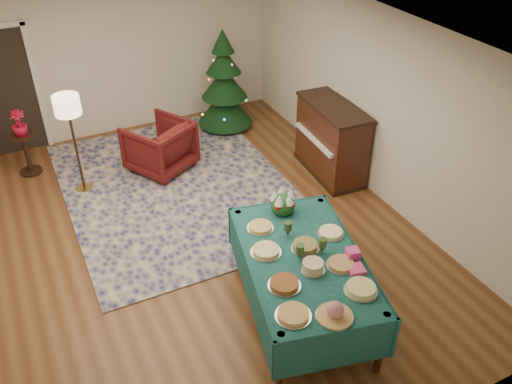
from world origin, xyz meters
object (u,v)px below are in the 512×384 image
buffet_table (303,269)px  gift_box (353,254)px  potted_plant (20,129)px  piano (331,141)px  side_table (27,155)px  floor_lamp (68,111)px  armchair (159,144)px  christmas_tree (224,85)px

buffet_table → gift_box: bearing=-27.7°
potted_plant → piano: (4.23, -2.10, -0.21)m
piano → potted_plant: bearing=153.6°
piano → side_table: bearing=153.6°
floor_lamp → piano: size_ratio=1.10×
floor_lamp → gift_box: bearing=-61.4°
potted_plant → piano: 4.73m
armchair → piano: bearing=122.3°
gift_box → floor_lamp: size_ratio=0.09×
buffet_table → potted_plant: (-2.32, 4.48, 0.13)m
potted_plant → christmas_tree: christmas_tree is taller
buffet_table → potted_plant: potted_plant is taller
side_table → christmas_tree: bearing=1.4°
christmas_tree → piano: bearing=-69.4°
armchair → floor_lamp: size_ratio=0.59×
side_table → floor_lamp: bearing=-52.5°
gift_box → piano: (1.46, 2.62, -0.30)m
floor_lamp → armchair: bearing=1.3°
armchair → potted_plant: armchair is taller
buffet_table → side_table: 5.06m
potted_plant → gift_box: bearing=-59.6°
buffet_table → armchair: bearing=96.6°
floor_lamp → christmas_tree: bearing=18.8°
buffet_table → potted_plant: 5.05m
piano → gift_box: bearing=-119.2°
floor_lamp → potted_plant: size_ratio=3.77×
buffet_table → potted_plant: size_ratio=5.73×
piano → buffet_table: bearing=-128.7°
floor_lamp → side_table: bearing=127.5°
potted_plant → floor_lamp: bearing=-52.5°
armchair → floor_lamp: 1.50m
gift_box → potted_plant: 5.47m
christmas_tree → piano: christmas_tree is taller
floor_lamp → christmas_tree: 2.95m
gift_box → christmas_tree: bearing=82.4°
side_table → buffet_table: bearing=-62.7°
floor_lamp → potted_plant: (-0.65, 0.85, -0.51)m
christmas_tree → gift_box: bearing=-97.6°
buffet_table → armchair: armchair is taller
armchair → potted_plant: (-1.89, 0.82, 0.33)m
armchair → christmas_tree: christmas_tree is taller
gift_box → armchair: gift_box is taller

